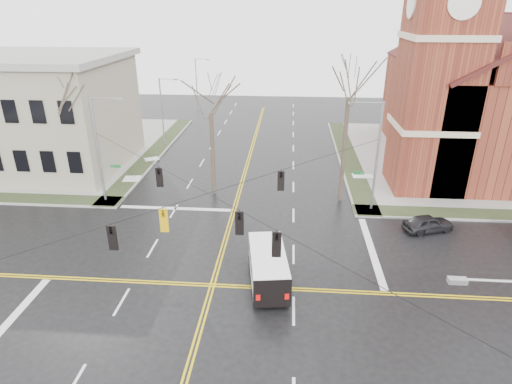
# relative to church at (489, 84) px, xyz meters

# --- Properties ---
(ground) EXTENTS (120.00, 120.00, 0.00)m
(ground) POSITION_rel_church_xyz_m (-24.76, -24.78, -8.43)
(ground) COLOR black
(ground) RESTS_ON ground
(sidewalks) EXTENTS (80.00, 80.00, 0.17)m
(sidewalks) POSITION_rel_church_xyz_m (-24.76, -24.78, -8.36)
(sidewalks) COLOR gray
(sidewalks) RESTS_ON ground
(road_markings) EXTENTS (100.00, 100.00, 0.01)m
(road_markings) POSITION_rel_church_xyz_m (-24.76, -24.78, -8.43)
(road_markings) COLOR gold
(road_markings) RESTS_ON ground
(church) EXTENTS (24.28, 27.48, 27.50)m
(church) POSITION_rel_church_xyz_m (0.00, 0.00, 0.00)
(church) COLOR #5E2318
(church) RESTS_ON ground
(civic_building_a) EXTENTS (18.00, 14.00, 11.00)m
(civic_building_a) POSITION_rel_church_xyz_m (-46.76, -4.78, -2.93)
(civic_building_a) COLOR gray
(civic_building_a) RESTS_ON ground
(signal_pole_ne) EXTENTS (2.75, 0.22, 9.00)m
(signal_pole_ne) POSITION_rel_church_xyz_m (-13.44, -13.28, -3.48)
(signal_pole_ne) COLOR gray
(signal_pole_ne) RESTS_ON ground
(signal_pole_nw) EXTENTS (2.75, 0.22, 9.00)m
(signal_pole_nw) POSITION_rel_church_xyz_m (-36.09, -13.28, -3.48)
(signal_pole_nw) COLOR gray
(signal_pole_nw) RESTS_ON ground
(span_wires) EXTENTS (23.02, 23.02, 0.03)m
(span_wires) POSITION_rel_church_xyz_m (-24.76, -24.78, -2.23)
(span_wires) COLOR black
(span_wires) RESTS_ON ground
(traffic_signals) EXTENTS (8.21, 8.26, 1.30)m
(traffic_signals) POSITION_rel_church_xyz_m (-24.76, -25.45, -2.98)
(traffic_signals) COLOR black
(traffic_signals) RESTS_ON ground
(streetlight_north_a) EXTENTS (2.30, 0.20, 8.00)m
(streetlight_north_a) POSITION_rel_church_xyz_m (-35.42, 3.22, -3.97)
(streetlight_north_a) COLOR gray
(streetlight_north_a) RESTS_ON ground
(streetlight_north_b) EXTENTS (2.30, 0.20, 8.00)m
(streetlight_north_b) POSITION_rel_church_xyz_m (-35.42, 23.22, -3.97)
(streetlight_north_b) COLOR gray
(streetlight_north_b) RESTS_ON ground
(cargo_van) EXTENTS (2.92, 5.79, 2.11)m
(cargo_van) POSITION_rel_church_xyz_m (-21.40, -24.02, -7.19)
(cargo_van) COLOR white
(cargo_van) RESTS_ON ground
(parked_car_a) EXTENTS (4.12, 2.68, 1.30)m
(parked_car_a) POSITION_rel_church_xyz_m (-9.59, -16.63, -7.78)
(parked_car_a) COLOR black
(parked_car_a) RESTS_ON ground
(tree_nw_far) EXTENTS (4.00, 4.00, 11.64)m
(tree_nw_far) POSITION_rel_church_xyz_m (-38.77, -11.37, -0.01)
(tree_nw_far) COLOR #3A2E25
(tree_nw_far) RESTS_ON ground
(tree_nw_near) EXTENTS (4.00, 4.00, 10.89)m
(tree_nw_near) POSITION_rel_church_xyz_m (-27.02, -10.80, -0.55)
(tree_nw_near) COLOR #3A2E25
(tree_nw_near) RESTS_ON ground
(tree_ne) EXTENTS (4.00, 4.00, 13.38)m
(tree_ne) POSITION_rel_church_xyz_m (-15.68, -11.46, 1.22)
(tree_ne) COLOR #3A2E25
(tree_ne) RESTS_ON ground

